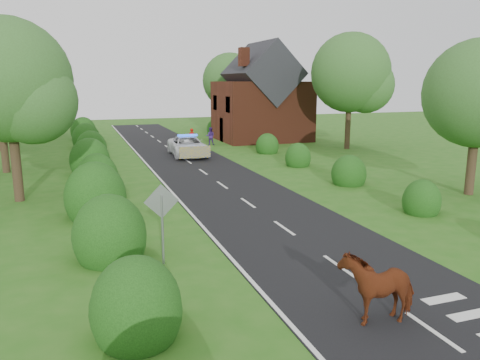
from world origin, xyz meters
name	(u,v)px	position (x,y,z in m)	size (l,w,h in m)	color
ground	(339,267)	(0.00, 0.00, 0.00)	(120.00, 120.00, 0.00)	#286416
road	(207,175)	(0.00, 15.00, 0.01)	(6.00, 70.00, 0.02)	black
road_markings	(189,184)	(-1.60, 12.93, 0.03)	(4.96, 70.00, 0.01)	white
hedgerow_left	(96,181)	(-6.51, 11.69, 0.75)	(2.75, 50.41, 3.00)	#193F12
hedgerow_right	(337,170)	(6.60, 11.21, 0.55)	(2.10, 45.78, 2.10)	#193F12
tree_left_a	(14,85)	(-9.75, 11.86, 5.34)	(5.74, 5.60, 8.38)	#332316
tree_left_b	(2,89)	(-11.25, 19.86, 5.04)	(5.74, 5.60, 8.07)	#332316
tree_left_d	(41,80)	(-10.23, 39.85, 5.64)	(6.15, 6.00, 8.89)	#332316
tree_right_b	(354,76)	(14.29, 21.84, 5.94)	(6.56, 6.40, 9.40)	#332316
tree_right_c	(233,83)	(9.27, 37.85, 5.34)	(6.15, 6.00, 8.58)	#332316
road_sign	(162,212)	(-5.00, 2.00, 1.65)	(1.06, 0.08, 2.53)	gray
house	(261,100)	(9.49, 30.00, 3.79)	(8.00, 7.40, 9.17)	#5E2818
cow	(377,290)	(-0.81, -2.99, 0.70)	(1.04, 1.97, 1.39)	#5B200B
police_van	(188,146)	(0.58, 22.61, 0.74)	(2.66, 5.47, 1.63)	white
pedestrian_red	(192,137)	(2.12, 27.75, 0.77)	(0.56, 0.37, 1.54)	#B51009
pedestrian_purple	(210,136)	(3.85, 27.96, 0.78)	(0.76, 0.59, 1.56)	#3F2172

